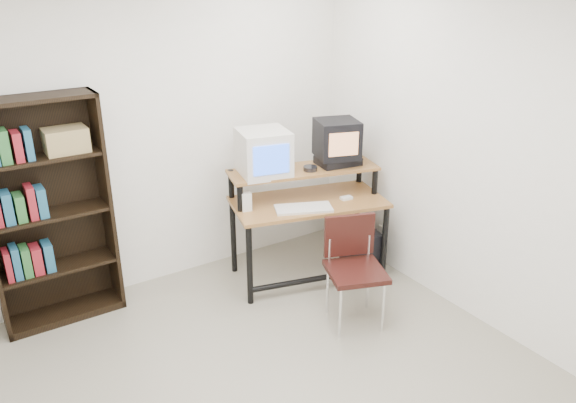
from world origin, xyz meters
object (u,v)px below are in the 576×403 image
pc_tower (360,248)px  bookshelf (47,211)px  crt_monitor (264,153)px  crt_tv (337,139)px  computer_desk (307,203)px  school_chair (353,260)px

pc_tower → bookshelf: bearing=175.7°
crt_monitor → crt_tv: (0.66, -0.15, 0.05)m
computer_desk → crt_tv: crt_tv is taller
computer_desk → bookshelf: (-2.01, 0.53, 0.21)m
crt_tv → bookshelf: size_ratio=0.25×
computer_desk → crt_tv: size_ratio=3.25×
pc_tower → bookshelf: 2.68m
computer_desk → bookshelf: bookshelf is taller
crt_monitor → bookshelf: size_ratio=0.27×
crt_monitor → bookshelf: bookshelf is taller
computer_desk → crt_monitor: crt_monitor is taller
crt_monitor → pc_tower: crt_monitor is taller
computer_desk → school_chair: (-0.10, -0.76, -0.18)m
crt_monitor → bookshelf: (-1.69, 0.33, -0.25)m
crt_monitor → bookshelf: 1.74m
crt_tv → pc_tower: size_ratio=0.97×
pc_tower → crt_tv: bearing=133.3°
crt_tv → pc_tower: bearing=-40.1°
crt_tv → school_chair: (-0.43, -0.81, -0.70)m
school_chair → crt_monitor: bearing=123.7°
crt_tv → crt_monitor: bearing=-174.7°
crt_tv → computer_desk: bearing=-154.1°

